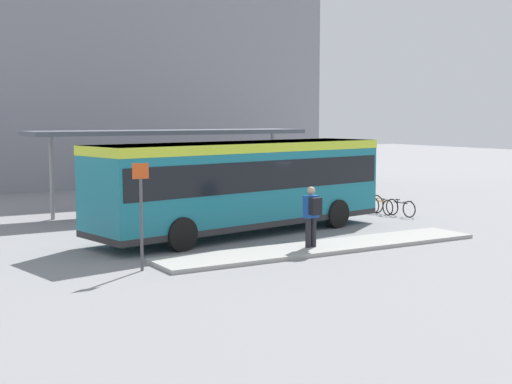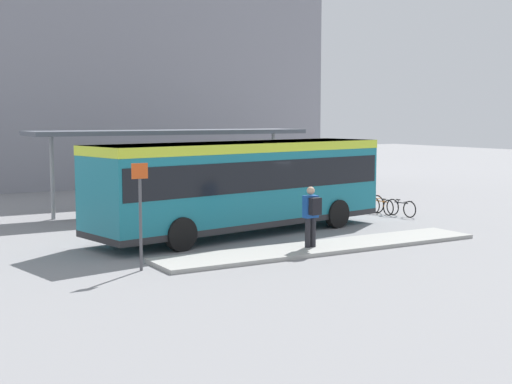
{
  "view_description": "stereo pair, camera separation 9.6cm",
  "coord_description": "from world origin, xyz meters",
  "px_view_note": "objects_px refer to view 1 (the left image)",
  "views": [
    {
      "loc": [
        -11.93,
        -20.94,
        3.98
      ],
      "look_at": [
        0.55,
        0.0,
        1.41
      ],
      "focal_mm": 50.0,
      "sensor_mm": 36.0,
      "label": 1
    },
    {
      "loc": [
        -11.84,
        -20.99,
        3.98
      ],
      "look_at": [
        0.55,
        0.0,
        1.41
      ],
      "focal_mm": 50.0,
      "sensor_mm": 36.0,
      "label": 2
    }
  ],
  "objects_px": {
    "pedestrian_waiting": "(312,213)",
    "bicycle_red": "(367,203)",
    "city_bus": "(242,181)",
    "potted_planter_near_shelter": "(132,205)",
    "platform_sign": "(141,211)",
    "bicycle_black": "(401,208)",
    "bicycle_orange": "(381,206)"
  },
  "relations": [
    {
      "from": "city_bus",
      "to": "potted_planter_near_shelter",
      "type": "height_order",
      "value": "city_bus"
    },
    {
      "from": "city_bus",
      "to": "platform_sign",
      "type": "relative_size",
      "value": 4.05
    },
    {
      "from": "bicycle_orange",
      "to": "bicycle_red",
      "type": "distance_m",
      "value": 0.88
    },
    {
      "from": "potted_planter_near_shelter",
      "to": "bicycle_red",
      "type": "bearing_deg",
      "value": -14.95
    },
    {
      "from": "platform_sign",
      "to": "bicycle_orange",
      "type": "bearing_deg",
      "value": 22.38
    },
    {
      "from": "city_bus",
      "to": "pedestrian_waiting",
      "type": "relative_size",
      "value": 6.26
    },
    {
      "from": "pedestrian_waiting",
      "to": "bicycle_black",
      "type": "bearing_deg",
      "value": -61.31
    },
    {
      "from": "potted_planter_near_shelter",
      "to": "platform_sign",
      "type": "relative_size",
      "value": 0.43
    },
    {
      "from": "bicycle_orange",
      "to": "bicycle_red",
      "type": "xyz_separation_m",
      "value": [
        0.01,
        0.88,
        0.05
      ]
    },
    {
      "from": "city_bus",
      "to": "bicycle_orange",
      "type": "height_order",
      "value": "city_bus"
    },
    {
      "from": "pedestrian_waiting",
      "to": "bicycle_black",
      "type": "height_order",
      "value": "pedestrian_waiting"
    },
    {
      "from": "city_bus",
      "to": "bicycle_red",
      "type": "height_order",
      "value": "city_bus"
    },
    {
      "from": "pedestrian_waiting",
      "to": "bicycle_red",
      "type": "distance_m",
      "value": 9.43
    },
    {
      "from": "pedestrian_waiting",
      "to": "bicycle_orange",
      "type": "xyz_separation_m",
      "value": [
        7.15,
        5.2,
        -0.82
      ]
    },
    {
      "from": "bicycle_orange",
      "to": "pedestrian_waiting",
      "type": "bearing_deg",
      "value": 127.68
    },
    {
      "from": "potted_planter_near_shelter",
      "to": "bicycle_orange",
      "type": "bearing_deg",
      "value": -19.81
    },
    {
      "from": "city_bus",
      "to": "bicycle_orange",
      "type": "xyz_separation_m",
      "value": [
        7.34,
        1.37,
        -1.5
      ]
    },
    {
      "from": "potted_planter_near_shelter",
      "to": "platform_sign",
      "type": "distance_m",
      "value": 9.12
    },
    {
      "from": "bicycle_black",
      "to": "platform_sign",
      "type": "relative_size",
      "value": 0.56
    },
    {
      "from": "bicycle_black",
      "to": "bicycle_red",
      "type": "relative_size",
      "value": 0.88
    },
    {
      "from": "pedestrian_waiting",
      "to": "potted_planter_near_shelter",
      "type": "height_order",
      "value": "pedestrian_waiting"
    },
    {
      "from": "pedestrian_waiting",
      "to": "bicycle_black",
      "type": "distance_m",
      "value": 8.62
    },
    {
      "from": "city_bus",
      "to": "bicycle_red",
      "type": "xyz_separation_m",
      "value": [
        7.35,
        2.25,
        -1.44
      ]
    },
    {
      "from": "pedestrian_waiting",
      "to": "bicycle_orange",
      "type": "relative_size",
      "value": 1.18
    },
    {
      "from": "bicycle_black",
      "to": "city_bus",
      "type": "bearing_deg",
      "value": -91.64
    },
    {
      "from": "city_bus",
      "to": "bicycle_orange",
      "type": "distance_m",
      "value": 7.61
    },
    {
      "from": "city_bus",
      "to": "pedestrian_waiting",
      "type": "distance_m",
      "value": 3.9
    },
    {
      "from": "bicycle_orange",
      "to": "platform_sign",
      "type": "relative_size",
      "value": 0.55
    },
    {
      "from": "pedestrian_waiting",
      "to": "bicycle_black",
      "type": "relative_size",
      "value": 1.14
    },
    {
      "from": "pedestrian_waiting",
      "to": "bicycle_black",
      "type": "xyz_separation_m",
      "value": [
        7.41,
        4.32,
        -0.81
      ]
    },
    {
      "from": "bicycle_red",
      "to": "bicycle_orange",
      "type": "bearing_deg",
      "value": -8.08
    },
    {
      "from": "bicycle_black",
      "to": "bicycle_orange",
      "type": "height_order",
      "value": "bicycle_black"
    }
  ]
}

